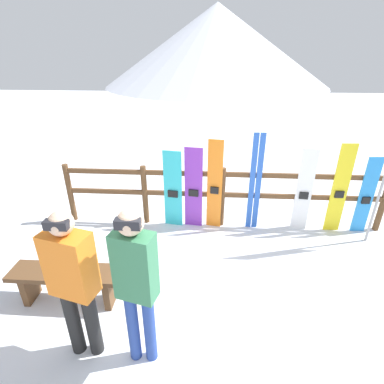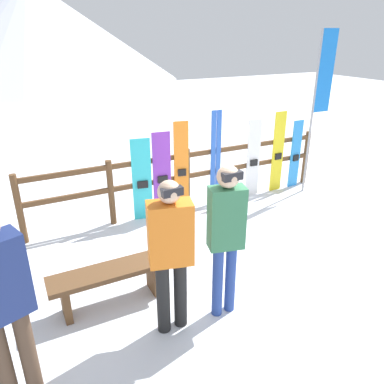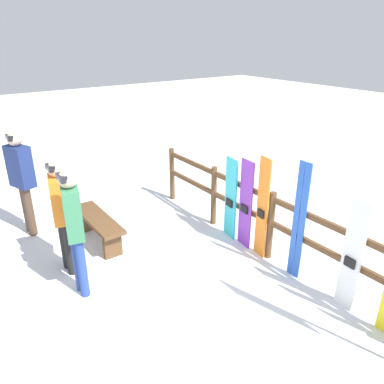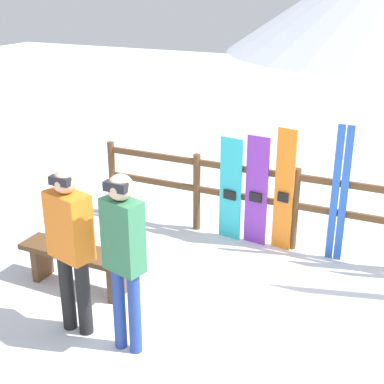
{
  "view_description": "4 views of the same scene",
  "coord_description": "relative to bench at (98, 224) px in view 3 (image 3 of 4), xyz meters",
  "views": [
    {
      "loc": [
        -0.22,
        -2.56,
        2.91
      ],
      "look_at": [
        -0.47,
        1.24,
        1.06
      ],
      "focal_mm": 28.0,
      "sensor_mm": 36.0,
      "label": 1
    },
    {
      "loc": [
        -2.69,
        -3.39,
        2.92
      ],
      "look_at": [
        -0.48,
        0.97,
        0.83
      ],
      "focal_mm": 35.0,
      "sensor_mm": 36.0,
      "label": 2
    },
    {
      "loc": [
        3.34,
        -1.74,
        3.23
      ],
      "look_at": [
        -0.64,
        1.12,
        1.13
      ],
      "focal_mm": 35.0,
      "sensor_mm": 36.0,
      "label": 3
    },
    {
      "loc": [
        1.46,
        -4.04,
        3.25
      ],
      "look_at": [
        -0.95,
        1.08,
        0.99
      ],
      "focal_mm": 50.0,
      "sensor_mm": 36.0,
      "label": 4
    }
  ],
  "objects": [
    {
      "name": "ground_plane",
      "position": [
        1.93,
        -0.16,
        -0.35
      ],
      "size": [
        40.0,
        40.0,
        0.0
      ],
      "primitive_type": "plane",
      "color": "white"
    },
    {
      "name": "fence",
      "position": [
        1.93,
        1.95,
        0.31
      ],
      "size": [
        5.54,
        0.1,
        1.09
      ],
      "color": "brown",
      "rests_on": "ground"
    },
    {
      "name": "bench",
      "position": [
        0.0,
        0.0,
        0.0
      ],
      "size": [
        1.37,
        0.36,
        0.47
      ],
      "color": "brown",
      "rests_on": "ground"
    },
    {
      "name": "person_plaid_green",
      "position": [
        1.08,
        -0.7,
        0.7
      ],
      "size": [
        0.4,
        0.29,
        1.75
      ],
      "color": "navy",
      "rests_on": "ground"
    },
    {
      "name": "person_orange",
      "position": [
        0.47,
        -0.66,
        0.63
      ],
      "size": [
        0.48,
        0.34,
        1.69
      ],
      "color": "black",
      "rests_on": "ground"
    },
    {
      "name": "person_navy",
      "position": [
        -1.03,
        -0.83,
        0.71
      ],
      "size": [
        0.48,
        0.37,
        1.8
      ],
      "color": "#4C3828",
      "rests_on": "ground"
    },
    {
      "name": "snowboard_cyan",
      "position": [
        1.08,
        1.89,
        0.34
      ],
      "size": [
        0.32,
        0.09,
        1.39
      ],
      "color": "#2DBFCC",
      "rests_on": "ground"
    },
    {
      "name": "snowboard_purple",
      "position": [
        1.43,
        1.89,
        0.38
      ],
      "size": [
        0.31,
        0.08,
        1.46
      ],
      "color": "purple",
      "rests_on": "ground"
    },
    {
      "name": "snowboard_orange",
      "position": [
        1.79,
        1.89,
        0.45
      ],
      "size": [
        0.25,
        0.09,
        1.6
      ],
      "color": "orange",
      "rests_on": "ground"
    },
    {
      "name": "ski_pair_blue",
      "position": [
        2.47,
        1.89,
        0.51
      ],
      "size": [
        0.2,
        0.02,
        1.72
      ],
      "color": "blue",
      "rests_on": "ground"
    },
    {
      "name": "snowboard_white",
      "position": [
        3.29,
        1.89,
        0.39
      ],
      "size": [
        0.26,
        0.07,
        1.48
      ],
      "color": "white",
      "rests_on": "ground"
    }
  ]
}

